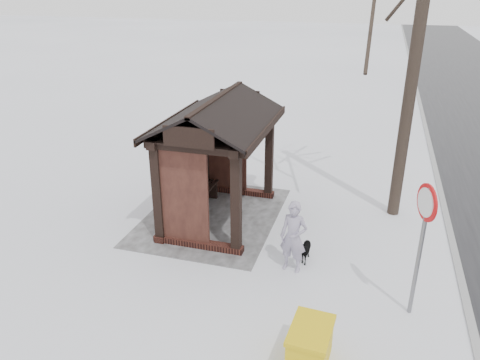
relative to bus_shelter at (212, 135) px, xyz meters
name	(u,v)px	position (x,y,z in m)	size (l,w,h in m)	color
ground	(220,217)	(0.00, 0.16, -2.17)	(120.00, 120.00, 0.00)	white
kerb	(454,250)	(0.00, 5.66, -2.16)	(120.00, 0.15, 0.06)	gray
trampled_patch	(212,216)	(0.00, -0.04, -2.16)	(4.20, 3.20, 0.02)	#929297
bus_shelter	(212,135)	(0.00, 0.00, 0.00)	(3.60, 2.40, 3.09)	#331712
pedestrian	(293,237)	(1.77, 2.34, -1.40)	(0.56, 0.37, 1.53)	#9990A9
dog	(303,249)	(1.35, 2.50, -1.90)	(0.29, 0.63, 0.53)	black
grit_bin	(310,346)	(4.25, 3.08, -1.81)	(0.94, 0.67, 0.69)	gold
road_sign	(423,224)	(2.50, 4.62, -0.37)	(0.60, 0.27, 2.51)	slate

